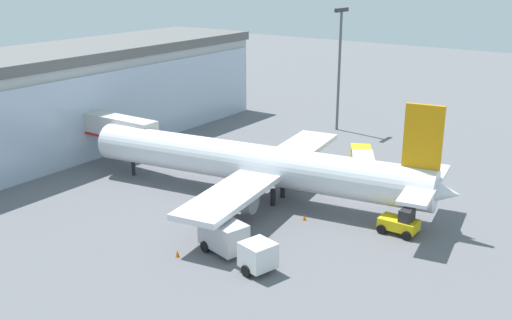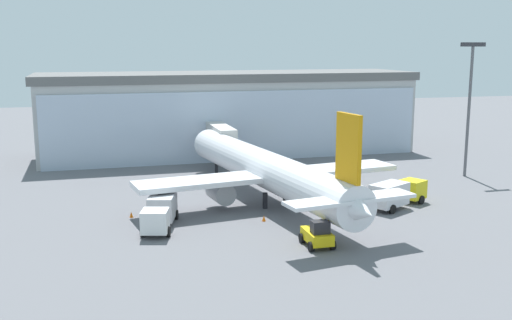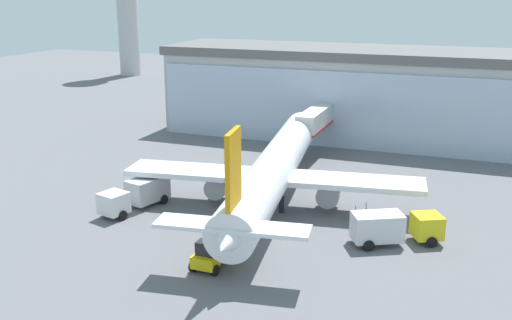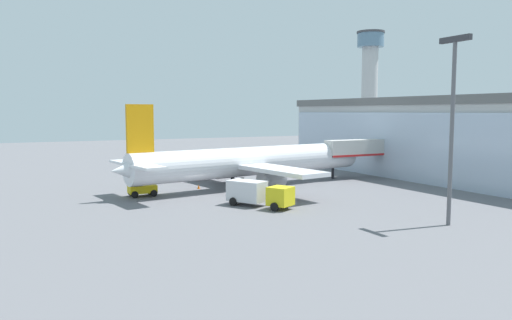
% 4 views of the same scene
% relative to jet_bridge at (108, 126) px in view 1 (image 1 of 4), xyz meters
% --- Properties ---
extents(ground, '(240.00, 240.00, 0.00)m').
position_rel_jet_bridge_xyz_m(ground, '(3.66, -28.65, -4.42)').
color(ground, slate).
extents(terminal_building, '(55.90, 15.75, 12.14)m').
position_rel_jet_bridge_xyz_m(terminal_building, '(3.66, 9.96, 1.65)').
color(terminal_building, '#ACACAC').
rests_on(terminal_building, ground).
extents(jet_bridge, '(2.47, 13.56, 5.79)m').
position_rel_jet_bridge_xyz_m(jet_bridge, '(0.00, 0.00, 0.00)').
color(jet_bridge, beige).
rests_on(jet_bridge, ground).
extents(apron_light_mast, '(3.20, 0.40, 16.40)m').
position_rel_jet_bridge_xyz_m(apron_light_mast, '(28.64, -13.76, 5.48)').
color(apron_light_mast, '#59595E').
rests_on(apron_light_mast, ground).
extents(airplane, '(28.18, 38.32, 10.81)m').
position_rel_jet_bridge_xyz_m(airplane, '(1.27, -19.90, -0.99)').
color(airplane, silver).
rests_on(airplane, ground).
extents(catering_truck, '(3.95, 7.62, 2.65)m').
position_rel_jet_bridge_xyz_m(catering_truck, '(-10.21, -25.85, -2.95)').
color(catering_truck, silver).
rests_on(catering_truck, ground).
extents(fuel_truck, '(7.45, 5.48, 2.65)m').
position_rel_jet_bridge_xyz_m(fuel_truck, '(13.45, -25.01, -2.95)').
color(fuel_truck, yellow).
rests_on(fuel_truck, ground).
extents(baggage_cart, '(3.22, 2.74, 1.50)m').
position_rel_jet_bridge_xyz_m(baggage_cart, '(10.90, -21.43, -3.92)').
color(baggage_cart, gray).
rests_on(baggage_cart, ground).
extents(pushback_tug, '(2.16, 3.21, 2.30)m').
position_rel_jet_bridge_xyz_m(pushback_tug, '(1.55, -34.42, -3.45)').
color(pushback_tug, yellow).
rests_on(pushback_tug, ground).
extents(safety_cone_nose, '(0.36, 0.36, 0.55)m').
position_rel_jet_bridge_xyz_m(safety_cone_nose, '(-0.78, -26.42, -4.14)').
color(safety_cone_nose, orange).
rests_on(safety_cone_nose, ground).
extents(safety_cone_wingtip, '(0.36, 0.36, 0.55)m').
position_rel_jet_bridge_xyz_m(safety_cone_wingtip, '(-12.61, -22.10, -4.14)').
color(safety_cone_wingtip, orange).
rests_on(safety_cone_wingtip, ground).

